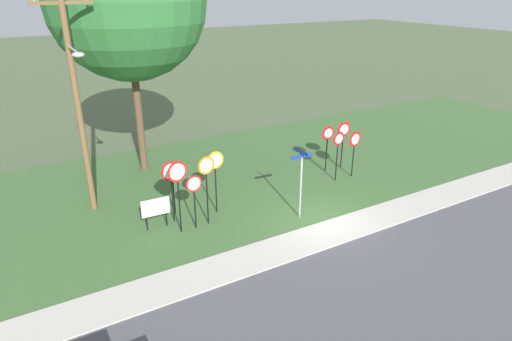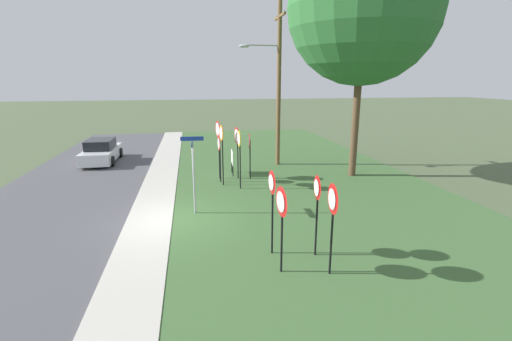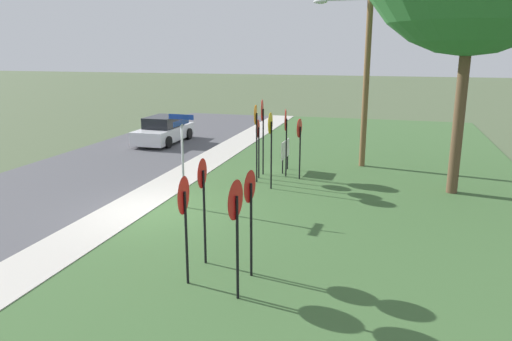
{
  "view_description": "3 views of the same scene",
  "coord_description": "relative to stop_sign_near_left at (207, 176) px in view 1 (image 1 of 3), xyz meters",
  "views": [
    {
      "loc": [
        -9.99,
        -11.96,
        8.77
      ],
      "look_at": [
        -1.15,
        3.33,
        1.28
      ],
      "focal_mm": 31.0,
      "sensor_mm": 36.0,
      "label": 1
    },
    {
      "loc": [
        11.97,
        0.79,
        4.86
      ],
      "look_at": [
        -1.02,
        3.22,
        1.45
      ],
      "focal_mm": 24.64,
      "sensor_mm": 36.0,
      "label": 2
    },
    {
      "loc": [
        12.58,
        6.8,
        4.79
      ],
      "look_at": [
        -1.22,
        2.94,
        1.19
      ],
      "focal_mm": 34.03,
      "sensor_mm": 36.0,
      "label": 3
    }
  ],
  "objects": [
    {
      "name": "utility_pole",
      "position": [
        -3.65,
        3.43,
        2.9
      ],
      "size": [
        2.1,
        2.35,
        9.22
      ],
      "color": "brown",
      "rests_on": "grass_median"
    },
    {
      "name": "stop_sign_near_right",
      "position": [
        0.71,
        0.72,
        -0.12
      ],
      "size": [
        0.72,
        0.1,
        2.67
      ],
      "rotation": [
        0.0,
        0.0,
        0.05
      ],
      "color": "black",
      "rests_on": "grass_median"
    },
    {
      "name": "yield_sign_near_left",
      "position": [
        8.03,
        0.74,
        -0.34
      ],
      "size": [
        0.78,
        0.12,
        2.3
      ],
      "rotation": [
        0.0,
        0.0,
        0.11
      ],
      "color": "black",
      "rests_on": "grass_median"
    },
    {
      "name": "notice_board",
      "position": [
        -1.86,
        0.69,
        -1.22
      ],
      "size": [
        1.1,
        0.08,
        1.25
      ],
      "rotation": [
        0.0,
        0.0,
        -0.04
      ],
      "color": "black",
      "rests_on": "grass_median"
    },
    {
      "name": "yield_sign_near_right",
      "position": [
        7.01,
        0.73,
        -0.25
      ],
      "size": [
        0.66,
        0.11,
        2.45
      ],
      "rotation": [
        0.0,
        0.0,
        0.06
      ],
      "color": "black",
      "rests_on": "grass_median"
    },
    {
      "name": "yield_sign_far_left",
      "position": [
        7.34,
        1.92,
        -0.32
      ],
      "size": [
        0.69,
        0.11,
        2.34
      ],
      "rotation": [
        0.0,
        0.0,
        -0.08
      ],
      "color": "black",
      "rests_on": "grass_median"
    },
    {
      "name": "sidewalk_strip",
      "position": [
        3.98,
        -2.96,
        -2.07
      ],
      "size": [
        44.0,
        1.6,
        0.06
      ],
      "primitive_type": "cube",
      "color": "#BCB7AD",
      "rests_on": "ground_plane"
    },
    {
      "name": "road_asphalt",
      "position": [
        3.98,
        -6.96,
        -2.09
      ],
      "size": [
        44.0,
        6.4,
        0.01
      ],
      "primitive_type": "cube",
      "color": "#4C4C51",
      "rests_on": "ground_plane"
    },
    {
      "name": "grass_median",
      "position": [
        3.98,
        3.84,
        -2.08
      ],
      "size": [
        44.0,
        12.0,
        0.04
      ],
      "primitive_type": "cube",
      "color": "#3D6033",
      "rests_on": "ground_plane"
    },
    {
      "name": "stop_sign_far_right",
      "position": [
        -0.84,
        1.43,
        -0.41
      ],
      "size": [
        0.69,
        0.11,
        2.28
      ],
      "rotation": [
        0.0,
        0.0,
        -0.06
      ],
      "color": "black",
      "rests_on": "grass_median"
    },
    {
      "name": "stop_sign_center_tall",
      "position": [
        -1.16,
        -0.07,
        0.08
      ],
      "size": [
        0.79,
        0.16,
        2.9
      ],
      "rotation": [
        0.0,
        0.0,
        0.17
      ],
      "color": "black",
      "rests_on": "grass_median"
    },
    {
      "name": "oak_tree_left",
      "position": [
        -0.52,
        6.79,
        5.99
      ],
      "size": [
        7.1,
        7.1,
        11.61
      ],
      "color": "brown",
      "rests_on": "grass_median"
    },
    {
      "name": "yield_sign_far_right",
      "position": [
        8.36,
        1.94,
        -0.26
      ],
      "size": [
        0.77,
        0.11,
        2.41
      ],
      "rotation": [
        0.0,
        0.0,
        -0.07
      ],
      "color": "black",
      "rests_on": "grass_median"
    },
    {
      "name": "ground_plane",
      "position": [
        3.98,
        -2.16,
        -2.1
      ],
      "size": [
        160.0,
        160.0,
        0.0
      ],
      "primitive_type": "plane",
      "color": "#4C5B3D"
    },
    {
      "name": "stop_sign_far_center",
      "position": [
        -1.1,
        0.85,
        -0.17
      ],
      "size": [
        0.79,
        0.14,
        2.57
      ],
      "rotation": [
        0.0,
        0.0,
        0.15
      ],
      "color": "black",
      "rests_on": "grass_median"
    },
    {
      "name": "stop_sign_far_left",
      "position": [
        -0.56,
        -0.07,
        -0.46
      ],
      "size": [
        0.66,
        0.11,
        2.22
      ],
      "rotation": [
        0.0,
        0.0,
        0.08
      ],
      "color": "black",
      "rests_on": "grass_median"
    },
    {
      "name": "street_name_post",
      "position": [
        3.42,
        -1.34,
        -0.34
      ],
      "size": [
        0.96,
        0.82,
        2.88
      ],
      "rotation": [
        0.0,
        0.0,
        -0.06
      ],
      "color": "#9EA0A8",
      "rests_on": "grass_median"
    },
    {
      "name": "stop_sign_near_left",
      "position": [
        0.0,
        0.0,
        0.0
      ],
      "size": [
        0.7,
        0.13,
        2.84
      ],
      "rotation": [
        0.0,
        0.0,
        0.14
      ],
      "color": "black",
      "rests_on": "grass_median"
    }
  ]
}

